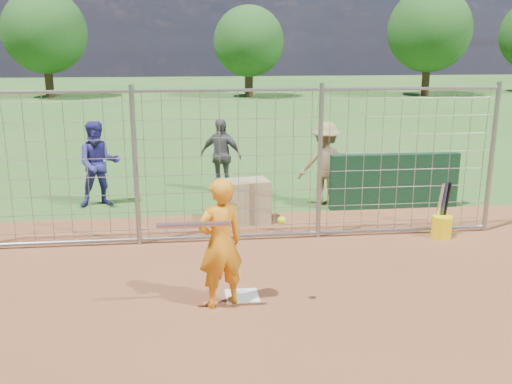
{
  "coord_description": "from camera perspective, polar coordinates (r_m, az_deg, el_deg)",
  "views": [
    {
      "loc": [
        -0.6,
        -7.05,
        3.23
      ],
      "look_at": [
        0.3,
        0.8,
        1.15
      ],
      "focal_mm": 40.0,
      "sensor_mm": 36.0,
      "label": 1
    }
  ],
  "objects": [
    {
      "name": "ground",
      "position": [
        7.78,
        -1.54,
        -9.8
      ],
      "size": [
        100.0,
        100.0,
        0.0
      ],
      "primitive_type": "plane",
      "color": "#2D591E",
      "rests_on": "ground"
    },
    {
      "name": "home_plate",
      "position": [
        7.59,
        -1.41,
        -10.35
      ],
      "size": [
        0.43,
        0.43,
        0.02
      ],
      "primitive_type": "cube",
      "color": "silver",
      "rests_on": "ground"
    },
    {
      "name": "dugout_wall",
      "position": [
        11.69,
        13.66,
        1.06
      ],
      "size": [
        2.6,
        0.2,
        1.1
      ],
      "primitive_type": "cube",
      "color": "#11381E",
      "rests_on": "ground"
    },
    {
      "name": "batter",
      "position": [
        7.07,
        -3.59,
        -5.15
      ],
      "size": [
        0.71,
        0.59,
        1.65
      ],
      "primitive_type": "imported",
      "rotation": [
        0.0,
        0.0,
        3.52
      ],
      "color": "orange",
      "rests_on": "ground"
    },
    {
      "name": "bystander_a",
      "position": [
        11.86,
        -15.46,
        2.72
      ],
      "size": [
        0.97,
        0.82,
        1.74
      ],
      "primitive_type": "imported",
      "rotation": [
        0.0,
        0.0,
        0.22
      ],
      "color": "navy",
      "rests_on": "ground"
    },
    {
      "name": "bystander_b",
      "position": [
        12.57,
        -3.56,
        3.66
      ],
      "size": [
        1.04,
        0.79,
        1.64
      ],
      "primitive_type": "imported",
      "rotation": [
        0.0,
        0.0,
        -0.46
      ],
      "color": "#515156",
      "rests_on": "ground"
    },
    {
      "name": "bystander_c",
      "position": [
        11.67,
        6.92,
        2.85
      ],
      "size": [
        1.13,
        0.7,
        1.69
      ],
      "primitive_type": "imported",
      "rotation": [
        0.0,
        0.0,
        3.21
      ],
      "color": "olive",
      "rests_on": "ground"
    },
    {
      "name": "equipment_bin",
      "position": [
        10.47,
        -0.98,
        -0.95
      ],
      "size": [
        0.88,
        0.67,
        0.8
      ],
      "primitive_type": "cube",
      "rotation": [
        0.0,
        0.0,
        0.16
      ],
      "color": "tan",
      "rests_on": "ground"
    },
    {
      "name": "equipment_in_play",
      "position": [
        6.72,
        -4.07,
        -3.17
      ],
      "size": [
        1.54,
        0.2,
        0.1
      ],
      "color": "silver",
      "rests_on": "ground"
    },
    {
      "name": "bucket_with_bats",
      "position": [
        10.2,
        18.08,
        -3.02
      ],
      "size": [
        0.34,
        0.35,
        0.97
      ],
      "color": "yellow",
      "rests_on": "ground"
    },
    {
      "name": "backstop_fence",
      "position": [
        9.28,
        -2.69,
        2.47
      ],
      "size": [
        9.08,
        0.08,
        2.6
      ],
      "color": "gray",
      "rests_on": "ground"
    },
    {
      "name": "tree_line",
      "position": [
        35.38,
        -0.54,
        15.51
      ],
      "size": [
        44.66,
        6.72,
        6.48
      ],
      "color": "#3F2B19",
      "rests_on": "ground"
    }
  ]
}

